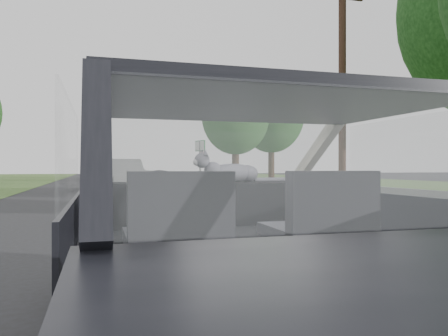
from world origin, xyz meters
TOP-DOWN VIEW (x-y plane):
  - subject_car at (0.00, 0.00)m, footprint 1.80×4.00m
  - dashboard at (0.00, 0.62)m, footprint 1.58×0.45m
  - driver_seat at (-0.40, -0.29)m, footprint 0.50×0.72m
  - passenger_seat at (0.40, -0.29)m, footprint 0.50×0.72m
  - steering_wheel at (-0.40, 0.33)m, footprint 0.36×0.36m
  - cat at (0.15, 0.58)m, footprint 0.53×0.23m
  - guardrail at (4.30, 10.00)m, footprint 0.05×90.00m
  - other_car at (0.29, 17.90)m, footprint 2.02×4.58m
  - highway_sign at (5.07, 23.19)m, footprint 0.46×1.05m
  - utility_pole at (6.68, 9.89)m, footprint 0.29×0.29m
  - tree_2 at (8.49, 26.95)m, footprint 6.17×6.17m
  - tree_3 at (13.40, 32.33)m, footprint 6.25×6.25m

SIDE VIEW (x-z plane):
  - guardrail at x=4.30m, z-range 0.42..0.74m
  - subject_car at x=0.00m, z-range 0.00..1.45m
  - other_car at x=0.29m, z-range 0.00..1.48m
  - dashboard at x=0.00m, z-range 0.70..1.00m
  - driver_seat at x=-0.40m, z-range 0.67..1.09m
  - passenger_seat at x=0.40m, z-range 0.67..1.09m
  - steering_wheel at x=-0.40m, z-range 0.90..0.94m
  - cat at x=0.15m, z-range 0.96..1.19m
  - highway_sign at x=5.07m, z-range 0.00..2.70m
  - utility_pole at x=6.68m, z-range 0.00..7.24m
  - tree_2 at x=8.49m, z-range 0.00..7.26m
  - tree_3 at x=13.40m, z-range 0.00..8.53m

